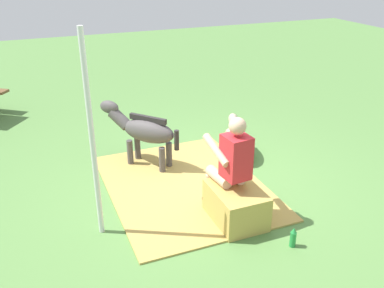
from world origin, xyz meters
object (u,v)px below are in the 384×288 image
person_seated (230,162)px  pony_standing (143,130)px  pony_lying (240,142)px  soda_bottle (293,237)px  tent_pole_left (92,140)px  hay_bale (236,205)px

person_seated → pony_standing: person_seated is taller
pony_lying → soda_bottle: bearing=166.2°
person_seated → pony_lying: size_ratio=0.97×
pony_standing → tent_pole_left: tent_pole_left is taller
pony_lying → person_seated: bearing=147.7°
pony_standing → soda_bottle: (-2.50, -0.95, -0.45)m
person_seated → pony_standing: (1.66, 0.59, -0.15)m
pony_standing → soda_bottle: 2.71m
pony_lying → pony_standing: bearing=83.9°
hay_bale → person_seated: (0.16, 0.01, 0.50)m
pony_lying → tent_pole_left: bearing=117.2°
pony_standing → pony_lying: 1.58m
soda_bottle → pony_lying: bearing=-13.8°
hay_bale → person_seated: 0.53m
pony_standing → tent_pole_left: bearing=146.6°
hay_bale → pony_lying: bearing=-29.4°
hay_bale → soda_bottle: size_ratio=3.07×
pony_lying → soda_bottle: (-2.33, 0.57, -0.07)m
tent_pole_left → hay_bale: bearing=-103.9°
hay_bale → pony_standing: bearing=18.2°
person_seated → pony_lying: (1.49, -0.94, -0.53)m
hay_bale → person_seated: size_ratio=0.57×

